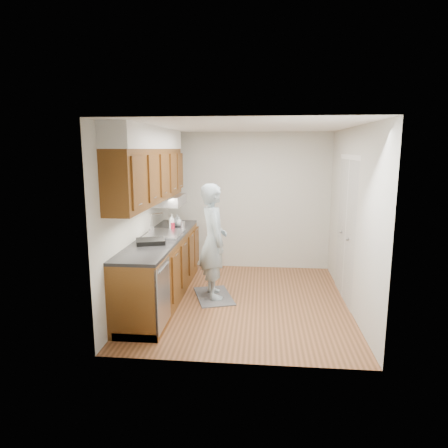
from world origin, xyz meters
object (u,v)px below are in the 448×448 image
Objects in this scene: soap_bottle_a at (172,222)px; soap_bottle_c at (178,221)px; soap_bottle_b at (177,220)px; soda_can at (173,226)px; person at (213,233)px; steel_can at (183,225)px; dish_rack at (150,241)px.

soap_bottle_c is (0.05, 0.26, -0.04)m from soap_bottle_a.
soap_bottle_b is 0.35m from soda_can.
person reaches higher than soap_bottle_c.
person is 1.01m from soap_bottle_b.
soap_bottle_a is 1.88× the size of steel_can.
person reaches higher than soda_can.
soap_bottle_a reaches higher than steel_can.
soap_bottle_b is at bearing 66.88° from dish_rack.
steel_can is at bearing 21.58° from soda_can.
steel_can reaches higher than soda_can.
person is 0.84m from soap_bottle_a.
soap_bottle_c is at bearing 85.55° from soda_can.
soap_bottle_a reaches higher than soda_can.
soap_bottle_a is 2.17× the size of soda_can.
soap_bottle_c is at bearing -47.74° from soap_bottle_b.
person is 0.97m from soap_bottle_c.
dish_rack is at bearing -94.14° from soap_bottle_a.
steel_can is (0.18, 0.01, -0.06)m from soap_bottle_a.
steel_can reaches higher than dish_rack.
steel_can is (-0.54, 0.44, 0.03)m from person.
dish_rack is at bearing -96.04° from soda_can.
steel_can is 1.02m from dish_rack.
soap_bottle_b reaches higher than dish_rack.
soap_bottle_c is (-0.67, 0.70, 0.05)m from person.
soap_bottle_b is 1.45× the size of steel_can.
soap_bottle_b is (0.02, 0.30, -0.03)m from soap_bottle_a.
steel_can is at bearing 1.67° from soap_bottle_a.
soap_bottle_b is 0.05m from soap_bottle_c.
soap_bottle_b is at bearing 24.47° from person.
soap_bottle_a is 0.27m from soap_bottle_c.
soap_bottle_a is 0.99m from dish_rack.
soap_bottle_c is 0.44× the size of dish_rack.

